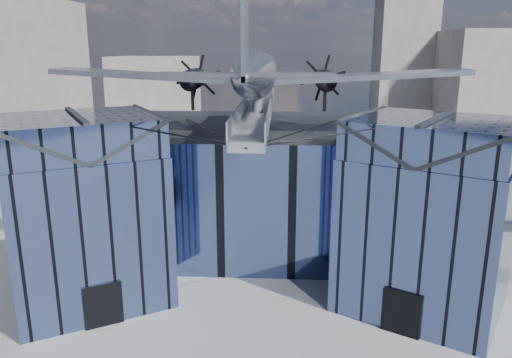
{
  "coord_description": "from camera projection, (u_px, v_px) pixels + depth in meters",
  "views": [
    {
      "loc": [
        1.66,
        -29.83,
        15.73
      ],
      "look_at": [
        0.0,
        2.0,
        7.2
      ],
      "focal_mm": 35.0,
      "sensor_mm": 36.0,
      "label": 1
    }
  ],
  "objects": [
    {
      "name": "bg_towers",
      "position": [
        281.0,
        83.0,
        78.97
      ],
      "size": [
        77.0,
        24.5,
        26.0
      ],
      "color": "gray",
      "rests_on": "ground"
    },
    {
      "name": "museum",
      "position": [
        259.0,
        187.0,
        37.11
      ],
      "size": [
        32.88,
        24.5,
        17.6
      ],
      "color": "#435689",
      "rests_on": "ground"
    },
    {
      "name": "ground_plane",
      "position": [
        254.0,
        292.0,
        32.93
      ],
      "size": [
        120.0,
        120.0,
        0.0
      ],
      "primitive_type": "plane",
      "color": "gray"
    }
  ]
}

